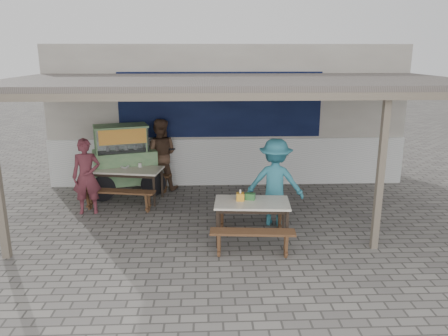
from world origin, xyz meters
The scene contains 17 objects.
ground centered at (0.00, 0.00, 0.00)m, with size 60.00×60.00×0.00m, color slate.
back_wall centered at (0.00, 3.58, 1.72)m, with size 9.00×1.28×3.50m.
warung_roof centered at (0.02, 0.90, 2.71)m, with size 9.00×4.21×2.81m.
table_left centered at (-2.34, 1.82, 0.67)m, with size 1.62×1.02×0.75m.
bench_left_street centered at (-2.46, 1.16, 0.34)m, with size 1.63×0.56×0.45m.
bench_left_wall centered at (-2.22, 2.48, 0.34)m, with size 1.63×0.56×0.45m.
table_right centered at (0.24, -0.53, 0.67)m, with size 1.37×0.85×0.75m.
bench_right_street centered at (0.19, -1.13, 0.34)m, with size 1.43×0.39×0.45m.
bench_right_wall centered at (0.29, 0.08, 0.34)m, with size 1.43×0.39×0.45m.
vendor_cart centered at (-2.51, 2.31, 0.91)m, with size 1.97×1.24×1.67m.
patron_street_side centered at (-3.06, 1.05, 0.80)m, with size 0.58×0.38×1.60m, color brown.
patron_wall_side centered at (-1.69, 2.67, 0.88)m, with size 0.86×0.67×1.76m, color brown.
patron_right_table centered at (0.78, 0.28, 0.86)m, with size 1.11×0.64×1.72m, color teal.
tissue_box centered at (0.04, -0.44, 0.82)m, with size 0.14×0.14×0.14m, color orange.
donation_box centered at (0.22, -0.40, 0.81)m, with size 0.17×0.12×0.12m, color #316F35.
condiment_jar centered at (-2.09, 1.98, 0.80)m, with size 0.09×0.09×0.10m, color silver.
condiment_bowl centered at (-2.42, 1.91, 0.77)m, with size 0.19×0.19×0.05m, color silver.
Camera 1 is at (-0.56, -7.80, 3.32)m, focal length 35.00 mm.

